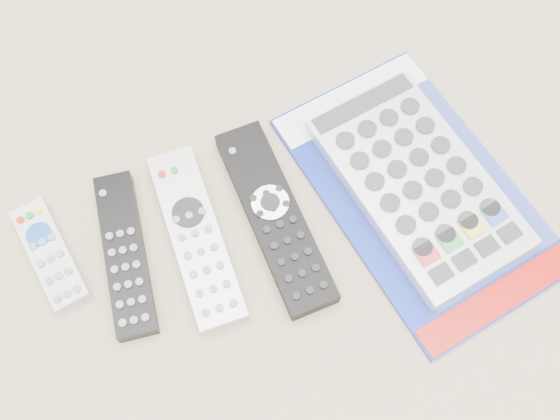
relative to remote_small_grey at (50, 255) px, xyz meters
name	(u,v)px	position (x,y,z in m)	size (l,w,h in m)	color
remote_small_grey	(50,255)	(0.00, 0.00, 0.00)	(0.06, 0.14, 0.02)	#BDBDC0
remote_slim_black	(125,254)	(0.08, -0.03, 0.00)	(0.07, 0.20, 0.02)	black
remote_silver_dvd	(196,237)	(0.16, -0.04, 0.00)	(0.07, 0.23, 0.03)	#BBBBC0
remote_large_black	(275,217)	(0.26, -0.06, 0.00)	(0.06, 0.25, 0.03)	black
jumbo_remote_packaged	(418,182)	(0.43, -0.08, 0.01)	(0.26, 0.38, 0.05)	navy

